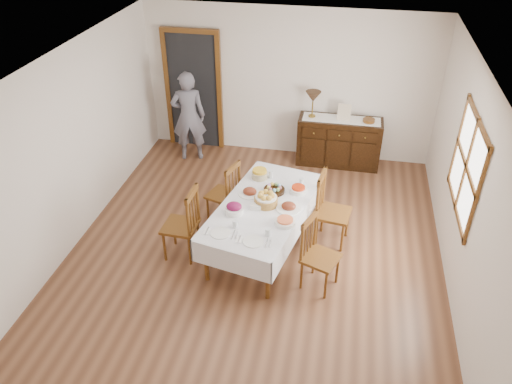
% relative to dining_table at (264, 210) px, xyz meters
% --- Properties ---
extents(ground, '(6.00, 6.00, 0.00)m').
position_rel_dining_table_xyz_m(ground, '(-0.09, -0.17, -0.63)').
color(ground, brown).
extents(room_shell, '(5.02, 6.02, 2.65)m').
position_rel_dining_table_xyz_m(room_shell, '(-0.23, 0.25, 1.02)').
color(room_shell, white).
rests_on(room_shell, ground).
extents(dining_table, '(1.46, 2.25, 0.71)m').
position_rel_dining_table_xyz_m(dining_table, '(0.00, 0.00, 0.00)').
color(dining_table, white).
rests_on(dining_table, ground).
extents(chair_left_near, '(0.45, 0.45, 1.05)m').
position_rel_dining_table_xyz_m(chair_left_near, '(-1.00, -0.35, -0.10)').
color(chair_left_near, '#5E3612').
rests_on(chair_left_near, ground).
extents(chair_left_far, '(0.51, 0.51, 0.97)m').
position_rel_dining_table_xyz_m(chair_left_far, '(-0.65, 0.52, -0.13)').
color(chair_left_far, '#5E3612').
rests_on(chair_left_far, ground).
extents(chair_right_near, '(0.53, 0.53, 0.98)m').
position_rel_dining_table_xyz_m(chair_right_near, '(0.77, -0.58, -0.13)').
color(chair_right_near, '#5E3612').
rests_on(chair_right_near, ground).
extents(chair_right_far, '(0.50, 0.50, 1.06)m').
position_rel_dining_table_xyz_m(chair_right_far, '(0.86, 0.33, -0.09)').
color(chair_right_far, '#5E3612').
rests_on(chair_right_far, ground).
extents(sideboard, '(1.42, 0.52, 0.85)m').
position_rel_dining_table_xyz_m(sideboard, '(0.86, 2.54, -0.20)').
color(sideboard, black).
rests_on(sideboard, ground).
extents(person, '(0.61, 0.48, 1.72)m').
position_rel_dining_table_xyz_m(person, '(-1.74, 2.26, 0.23)').
color(person, slate).
rests_on(person, ground).
extents(bread_basket, '(0.31, 0.31, 0.18)m').
position_rel_dining_table_xyz_m(bread_basket, '(0.03, 0.01, 0.17)').
color(bread_basket, olive).
rests_on(bread_basket, dining_table).
extents(egg_basket, '(0.29, 0.29, 0.10)m').
position_rel_dining_table_xyz_m(egg_basket, '(0.08, 0.33, 0.12)').
color(egg_basket, black).
rests_on(egg_basket, dining_table).
extents(ham_platter_a, '(0.32, 0.32, 0.11)m').
position_rel_dining_table_xyz_m(ham_platter_a, '(-0.23, 0.22, 0.12)').
color(ham_platter_a, white).
rests_on(ham_platter_a, dining_table).
extents(ham_platter_b, '(0.33, 0.33, 0.11)m').
position_rel_dining_table_xyz_m(ham_platter_b, '(0.33, -0.03, 0.12)').
color(ham_platter_b, white).
rests_on(ham_platter_b, dining_table).
extents(beet_bowl, '(0.24, 0.24, 0.15)m').
position_rel_dining_table_xyz_m(beet_bowl, '(-0.34, -0.25, 0.15)').
color(beet_bowl, white).
rests_on(beet_bowl, dining_table).
extents(carrot_bowl, '(0.23, 0.23, 0.09)m').
position_rel_dining_table_xyz_m(carrot_bowl, '(0.41, 0.39, 0.13)').
color(carrot_bowl, white).
rests_on(carrot_bowl, dining_table).
extents(pineapple_bowl, '(0.22, 0.22, 0.14)m').
position_rel_dining_table_xyz_m(pineapple_bowl, '(-0.18, 0.65, 0.15)').
color(pineapple_bowl, tan).
rests_on(pineapple_bowl, dining_table).
extents(casserole_dish, '(0.26, 0.26, 0.08)m').
position_rel_dining_table_xyz_m(casserole_dish, '(0.33, -0.36, 0.12)').
color(casserole_dish, white).
rests_on(casserole_dish, dining_table).
extents(butter_dish, '(0.16, 0.12, 0.07)m').
position_rel_dining_table_xyz_m(butter_dish, '(-0.08, -0.12, 0.12)').
color(butter_dish, white).
rests_on(butter_dish, dining_table).
extents(setting_left, '(0.44, 0.31, 0.10)m').
position_rel_dining_table_xyz_m(setting_left, '(-0.36, -0.65, 0.11)').
color(setting_left, white).
rests_on(setting_left, dining_table).
extents(setting_right, '(0.44, 0.31, 0.10)m').
position_rel_dining_table_xyz_m(setting_right, '(0.06, -0.73, 0.11)').
color(setting_right, white).
rests_on(setting_right, dining_table).
extents(glass_far_a, '(0.06, 0.06, 0.11)m').
position_rel_dining_table_xyz_m(glass_far_a, '(-0.02, 0.68, 0.14)').
color(glass_far_a, silver).
rests_on(glass_far_a, dining_table).
extents(glass_far_b, '(0.06, 0.06, 0.10)m').
position_rel_dining_table_xyz_m(glass_far_b, '(0.42, 0.59, 0.14)').
color(glass_far_b, silver).
rests_on(glass_far_b, dining_table).
extents(runner, '(1.30, 0.35, 0.01)m').
position_rel_dining_table_xyz_m(runner, '(0.87, 2.55, 0.23)').
color(runner, white).
rests_on(runner, sideboard).
extents(table_lamp, '(0.26, 0.26, 0.46)m').
position_rel_dining_table_xyz_m(table_lamp, '(0.37, 2.55, 0.58)').
color(table_lamp, olive).
rests_on(table_lamp, sideboard).
extents(picture_frame, '(0.22, 0.08, 0.28)m').
position_rel_dining_table_xyz_m(picture_frame, '(0.90, 2.53, 0.37)').
color(picture_frame, beige).
rests_on(picture_frame, sideboard).
extents(deco_bowl, '(0.20, 0.20, 0.06)m').
position_rel_dining_table_xyz_m(deco_bowl, '(1.32, 2.52, 0.26)').
color(deco_bowl, '#5E3612').
rests_on(deco_bowl, sideboard).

